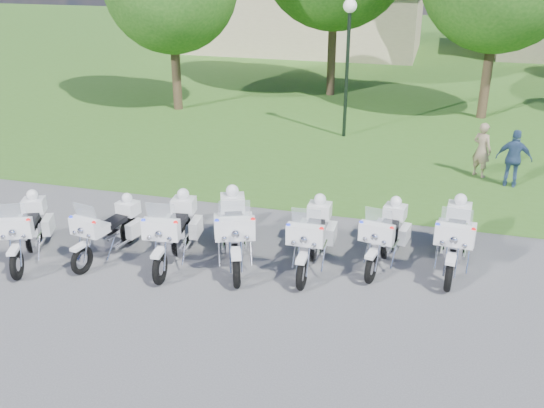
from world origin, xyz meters
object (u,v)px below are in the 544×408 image
(motorcycle_6, at_px, (455,237))
(lamp_post, at_px, (349,36))
(bystander_c, at_px, (514,159))
(motorcycle_2, at_px, (174,231))
(motorcycle_0, at_px, (27,229))
(motorcycle_5, at_px, (385,235))
(bystander_a, at_px, (482,150))
(motorcycle_3, at_px, (234,230))
(motorcycle_4, at_px, (313,236))
(motorcycle_1, at_px, (109,229))

(motorcycle_6, distance_m, lamp_post, 9.75)
(lamp_post, distance_m, bystander_c, 6.78)
(motorcycle_2, relative_size, bystander_c, 1.49)
(motorcycle_0, relative_size, motorcycle_5, 0.97)
(motorcycle_5, relative_size, bystander_a, 1.41)
(motorcycle_3, bearing_deg, motorcycle_4, 168.06)
(motorcycle_2, distance_m, bystander_a, 9.44)
(motorcycle_5, height_order, bystander_a, bystander_a)
(motorcycle_4, relative_size, lamp_post, 0.52)
(motorcycle_6, bearing_deg, motorcycle_3, 16.54)
(motorcycle_3, height_order, motorcycle_4, motorcycle_3)
(motorcycle_2, bearing_deg, motorcycle_5, -172.64)
(motorcycle_3, relative_size, bystander_a, 1.54)
(motorcycle_2, height_order, motorcycle_3, motorcycle_3)
(motorcycle_4, xyz_separation_m, motorcycle_5, (1.43, 0.53, -0.04))
(motorcycle_2, distance_m, motorcycle_4, 2.88)
(motorcycle_0, distance_m, bystander_a, 12.14)
(motorcycle_6, bearing_deg, motorcycle_5, 11.95)
(motorcycle_3, height_order, bystander_c, motorcycle_3)
(motorcycle_6, bearing_deg, motorcycle_1, 15.65)
(motorcycle_6, bearing_deg, motorcycle_0, 16.94)
(motorcycle_5, bearing_deg, bystander_c, -108.75)
(motorcycle_4, relative_size, bystander_c, 1.48)
(motorcycle_5, bearing_deg, lamp_post, -65.46)
(motorcycle_1, distance_m, motorcycle_6, 7.20)
(motorcycle_5, distance_m, bystander_c, 6.06)
(motorcycle_4, xyz_separation_m, lamp_post, (-0.84, 9.33, 2.75))
(lamp_post, xyz_separation_m, bystander_c, (5.19, -3.50, -2.61))
(motorcycle_3, distance_m, bystander_a, 8.43)
(bystander_a, distance_m, bystander_c, 1.01)
(bystander_a, bearing_deg, bystander_c, -178.90)
(motorcycle_0, xyz_separation_m, lamp_post, (5.04, 10.56, 2.77))
(motorcycle_2, relative_size, motorcycle_4, 1.01)
(motorcycle_3, relative_size, motorcycle_4, 1.03)
(motorcycle_4, bearing_deg, lamp_post, -85.44)
(motorcycle_0, distance_m, motorcycle_4, 6.00)
(motorcycle_4, bearing_deg, motorcycle_2, 9.98)
(motorcycle_3, relative_size, lamp_post, 0.53)
(motorcycle_3, bearing_deg, bystander_a, -148.23)
(motorcycle_6, height_order, bystander_a, motorcycle_6)
(bystander_c, bearing_deg, bystander_a, -28.27)
(motorcycle_2, relative_size, motorcycle_3, 0.98)
(motorcycle_1, height_order, motorcycle_2, motorcycle_2)
(bystander_a, bearing_deg, lamp_post, 4.29)
(motorcycle_1, distance_m, motorcycle_4, 4.31)
(bystander_c, bearing_deg, motorcycle_1, 45.63)
(motorcycle_5, height_order, bystander_c, bystander_c)
(motorcycle_0, bearing_deg, motorcycle_6, 171.34)
(motorcycle_6, distance_m, bystander_a, 5.77)
(motorcycle_2, xyz_separation_m, motorcycle_5, (4.26, 1.05, -0.04))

